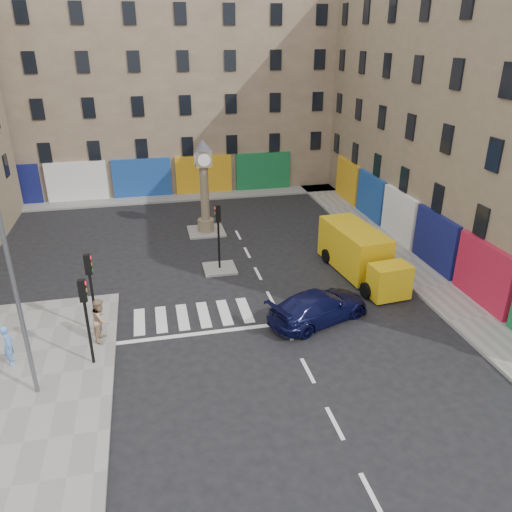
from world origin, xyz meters
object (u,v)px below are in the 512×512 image
object	(u,v)px
navy_sedan	(319,307)
pedestrian_tan	(101,319)
traffic_light_left_far	(90,281)
clock_pillar	(204,181)
lamp_post	(13,279)
traffic_light_island	(218,227)
yellow_van	(360,253)
traffic_light_left_near	(85,309)
pedestrian_blue	(8,345)

from	to	relation	value
navy_sedan	pedestrian_tan	world-z (taller)	pedestrian_tan
traffic_light_left_far	clock_pillar	xyz separation A→B (m)	(6.30, 11.40, 0.93)
traffic_light_left_far	lamp_post	xyz separation A→B (m)	(-1.90, -3.80, 2.17)
traffic_light_island	yellow_van	world-z (taller)	traffic_light_island
traffic_light_left_far	clock_pillar	distance (m)	13.05
lamp_post	navy_sedan	bearing A→B (deg)	13.03
yellow_van	lamp_post	bearing A→B (deg)	-161.78
traffic_light_island	navy_sedan	world-z (taller)	traffic_light_island
clock_pillar	navy_sedan	xyz separation A→B (m)	(3.66, -12.45, -2.82)
traffic_light_left_near	traffic_light_island	distance (m)	10.03
pedestrian_blue	pedestrian_tan	world-z (taller)	pedestrian_tan
navy_sedan	pedestrian_blue	bearing A→B (deg)	71.62
navy_sedan	traffic_light_left_near	bearing A→B (deg)	76.37
navy_sedan	yellow_van	xyz separation A→B (m)	(3.80, 4.26, 0.49)
traffic_light_left_near	yellow_van	size ratio (longest dim) A/B	0.53
traffic_light_island	pedestrian_blue	world-z (taller)	traffic_light_island
clock_pillar	pedestrian_tan	xyz separation A→B (m)	(-6.00, -12.14, -2.42)
traffic_light_left_near	traffic_light_island	xyz separation A→B (m)	(6.30, 7.80, -0.03)
traffic_light_left_near	navy_sedan	bearing A→B (deg)	7.69
lamp_post	yellow_van	world-z (taller)	lamp_post
traffic_light_left_far	yellow_van	size ratio (longest dim) A/B	0.53
traffic_light_island	traffic_light_left_near	bearing A→B (deg)	-128.93
clock_pillar	traffic_light_island	bearing A→B (deg)	-90.00
pedestrian_blue	navy_sedan	bearing A→B (deg)	-98.27
yellow_van	navy_sedan	bearing A→B (deg)	-137.60
clock_pillar	yellow_van	xyz separation A→B (m)	(7.46, -8.19, -2.32)
traffic_light_island	yellow_van	bearing A→B (deg)	-16.41
navy_sedan	pedestrian_blue	xyz separation A→B (m)	(-13.14, -0.67, 0.27)
traffic_light_left_near	traffic_light_left_far	bearing A→B (deg)	90.00
yellow_van	pedestrian_blue	distance (m)	17.64
navy_sedan	yellow_van	world-z (taller)	yellow_van
traffic_light_left_near	lamp_post	size ratio (longest dim) A/B	0.45
clock_pillar	pedestrian_tan	distance (m)	13.76
traffic_light_island	pedestrian_tan	bearing A→B (deg)	-134.30
traffic_light_left_near	clock_pillar	distance (m)	15.19
pedestrian_tan	clock_pillar	bearing A→B (deg)	-15.62
traffic_light_island	pedestrian_blue	size ratio (longest dim) A/B	2.17
traffic_light_left_near	navy_sedan	distance (m)	10.23
traffic_light_left_near	traffic_light_left_far	distance (m)	2.40
lamp_post	pedestrian_blue	xyz separation A→B (m)	(-1.28, 2.07, -3.79)
pedestrian_blue	traffic_light_left_near	bearing A→B (deg)	-113.12
traffic_light_left_near	pedestrian_tan	bearing A→B (deg)	79.70
pedestrian_blue	lamp_post	bearing A→B (deg)	-159.49
traffic_light_left_near	clock_pillar	bearing A→B (deg)	65.45
pedestrian_blue	yellow_van	bearing A→B (deg)	-84.98
pedestrian_blue	pedestrian_tan	distance (m)	3.62
pedestrian_blue	pedestrian_tan	bearing A→B (deg)	-85.47
traffic_light_left_far	pedestrian_blue	size ratio (longest dim) A/B	2.17
traffic_light_left_near	traffic_light_left_far	xyz separation A→B (m)	(0.00, 2.40, 0.00)
traffic_light_left_far	lamp_post	bearing A→B (deg)	-116.57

